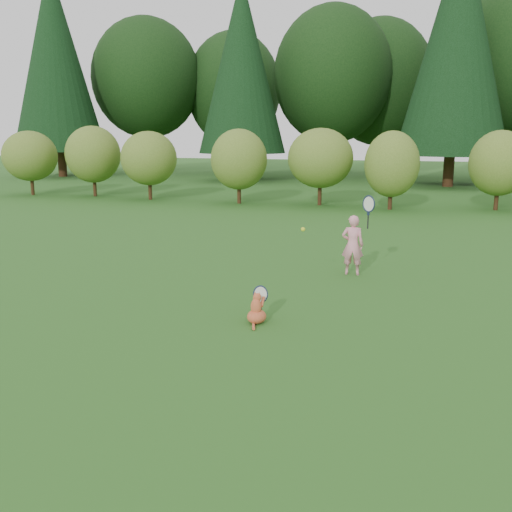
% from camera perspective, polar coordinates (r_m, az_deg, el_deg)
% --- Properties ---
extents(ground, '(100.00, 100.00, 0.00)m').
position_cam_1_polar(ground, '(7.98, -3.11, -5.98)').
color(ground, '#1E4E16').
rests_on(ground, ground).
extents(shrub_row, '(28.00, 3.00, 2.80)m').
position_cam_1_polar(shrub_row, '(20.30, 9.94, 8.86)').
color(shrub_row, '#506B21').
rests_on(shrub_row, ground).
extents(woodland_backdrop, '(48.00, 10.00, 15.00)m').
position_cam_1_polar(woodland_backdrop, '(30.63, 13.07, 21.22)').
color(woodland_backdrop, black).
rests_on(woodland_backdrop, ground).
extents(child, '(0.59, 0.35, 1.61)m').
position_cam_1_polar(child, '(10.30, 9.69, 1.23)').
color(child, pink).
rests_on(child, ground).
extents(cat, '(0.33, 0.60, 0.57)m').
position_cam_1_polar(cat, '(7.62, 0.08, -5.11)').
color(cat, '#BC4524').
rests_on(cat, ground).
extents(tennis_ball, '(0.07, 0.07, 0.07)m').
position_cam_1_polar(tennis_ball, '(9.43, 4.73, 2.67)').
color(tennis_ball, yellow).
rests_on(tennis_ball, ground).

